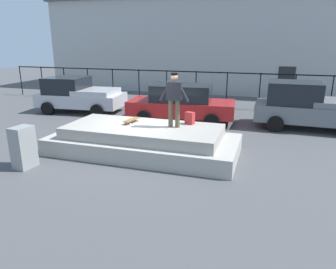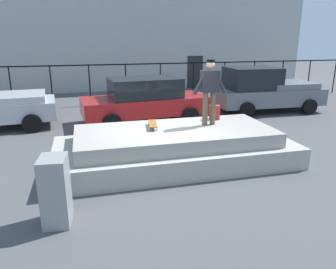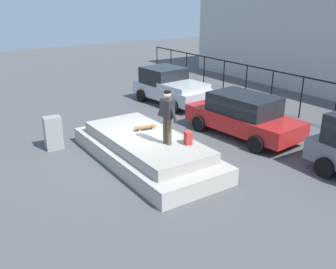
# 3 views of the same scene
# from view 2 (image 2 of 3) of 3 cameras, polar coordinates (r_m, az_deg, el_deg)

# --- Properties ---
(ground_plane) EXTENTS (60.00, 60.00, 0.00)m
(ground_plane) POSITION_cam_2_polar(r_m,az_deg,el_deg) (8.59, -0.14, -4.49)
(ground_plane) COLOR #4C4C4F
(concrete_ledge) EXTENTS (6.04, 2.68, 0.89)m
(concrete_ledge) POSITION_cam_2_polar(r_m,az_deg,el_deg) (8.31, 1.25, -2.28)
(concrete_ledge) COLOR #ADA89E
(concrete_ledge) RESTS_ON ground_plane
(skateboarder) EXTENTS (0.95, 0.26, 1.69)m
(skateboarder) POSITION_cam_2_polar(r_m,az_deg,el_deg) (8.45, 7.39, 8.19)
(skateboarder) COLOR brown
(skateboarder) RESTS_ON concrete_ledge
(skateboard) EXTENTS (0.32, 0.79, 0.12)m
(skateboard) POSITION_cam_2_polar(r_m,az_deg,el_deg) (8.29, -2.72, 1.90)
(skateboard) COLOR brown
(skateboard) RESTS_ON concrete_ledge
(backpack) EXTENTS (0.33, 0.27, 0.40)m
(backpack) POSITION_cam_2_polar(r_m,az_deg,el_deg) (9.22, 8.19, 3.89)
(backpack) COLOR red
(backpack) RESTS_ON concrete_ledge
(car_red_sedan_mid) EXTENTS (4.84, 2.43, 1.67)m
(car_red_sedan_mid) POSITION_cam_2_polar(r_m,az_deg,el_deg) (12.34, -4.08, 6.16)
(car_red_sedan_mid) COLOR #B21E1E
(car_red_sedan_mid) RESTS_ON ground_plane
(car_grey_pickup_far) EXTENTS (4.62, 2.23, 1.91)m
(car_grey_pickup_far) POSITION_cam_2_polar(r_m,az_deg,el_deg) (14.66, 16.64, 7.54)
(car_grey_pickup_far) COLOR slate
(car_grey_pickup_far) RESTS_ON ground_plane
(utility_box) EXTENTS (0.50, 0.64, 1.21)m
(utility_box) POSITION_cam_2_polar(r_m,az_deg,el_deg) (5.92, -19.23, -9.36)
(utility_box) COLOR gray
(utility_box) RESTS_ON ground_plane
(fence_row) EXTENTS (24.06, 0.06, 1.92)m
(fence_row) POSITION_cam_2_polar(r_m,az_deg,el_deg) (15.94, -7.46, 10.05)
(fence_row) COLOR black
(fence_row) RESTS_ON ground_plane
(warehouse_building) EXTENTS (24.80, 7.44, 6.58)m
(warehouse_building) POSITION_cam_2_polar(r_m,az_deg,el_deg) (23.17, -10.15, 17.00)
(warehouse_building) COLOR #B2B2AD
(warehouse_building) RESTS_ON ground_plane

